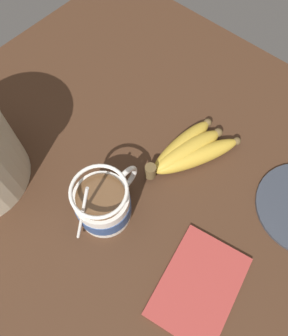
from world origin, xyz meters
The scene contains 4 objects.
table centered at (0.00, 0.00, 1.71)cm, with size 94.00×94.00×3.43cm.
coffee_mug centered at (-4.79, 0.68, 7.46)cm, with size 14.66×9.18×13.52cm.
banana_bunch centered at (13.54, -3.13, 5.27)cm, with size 17.76×11.02×4.30cm.
napkin centered at (-3.99, -18.86, 3.73)cm, with size 18.02×14.13×0.60cm.
Camera 1 is at (-14.86, -16.94, 57.75)cm, focal length 35.00 mm.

